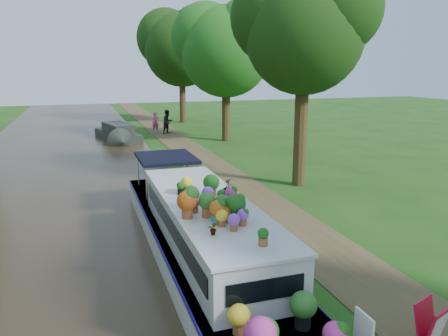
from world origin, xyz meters
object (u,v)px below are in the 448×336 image
Objects in this scene: sandwich_board at (431,332)px; pedestrian_pink at (156,122)px; plant_boat at (208,242)px; second_boat at (118,133)px; pedestrian_dark at (168,122)px.

sandwich_board is 0.60× the size of pedestrian_pink.
pedestrian_pink is at bearing 69.32° from sandwich_board.
second_boat is at bearing 90.84° from plant_boat.
sandwich_board is 0.53× the size of pedestrian_dark.
pedestrian_dark is at bearing 10.75° from second_boat.
second_boat is 25.79m from sandwich_board.
pedestrian_pink is at bearing 26.49° from second_boat.
plant_boat is 14.18× the size of sandwich_board.
plant_boat is at bearing -103.15° from second_boat.
second_boat is 4.27m from pedestrian_dark.
plant_boat reaches higher than second_boat.
sandwich_board is at bearing -100.91° from pedestrian_pink.
pedestrian_dark reaches higher than pedestrian_pink.
pedestrian_dark is (3.54, 23.18, 0.08)m from plant_boat.
second_boat is at bearing -150.59° from pedestrian_pink.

